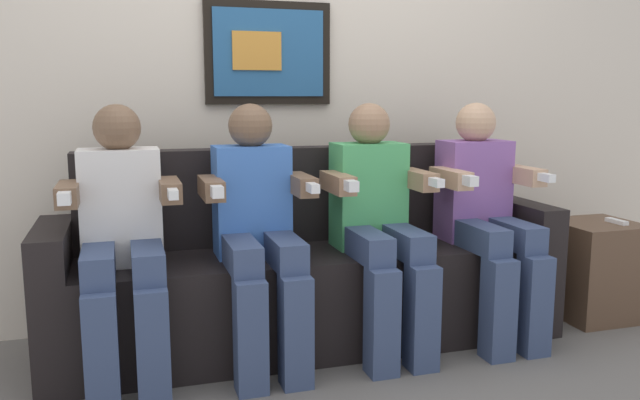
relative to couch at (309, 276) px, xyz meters
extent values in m
plane|color=#66605B|center=(0.00, -0.33, -0.31)|extent=(6.15, 6.15, 0.00)
cube|color=beige|center=(0.00, 0.44, 0.99)|extent=(4.73, 0.05, 2.60)
cube|color=black|center=(-0.09, 0.40, 1.04)|extent=(0.63, 0.03, 0.50)
cube|color=#26598C|center=(-0.09, 0.38, 1.04)|extent=(0.55, 0.02, 0.42)
cube|color=orange|center=(-0.15, 0.37, 1.05)|extent=(0.24, 0.02, 0.18)
cube|color=black|center=(0.00, -0.04, -0.09)|extent=(2.05, 0.58, 0.45)
cube|color=black|center=(0.00, 0.18, 0.36)|extent=(2.05, 0.14, 0.45)
cube|color=black|center=(-1.10, -0.04, 0.00)|extent=(0.14, 0.58, 0.62)
cube|color=black|center=(1.10, -0.04, 0.00)|extent=(0.14, 0.58, 0.62)
cube|color=white|center=(-0.82, -0.05, 0.38)|extent=(0.32, 0.20, 0.48)
sphere|color=brown|center=(-0.82, -0.05, 0.70)|extent=(0.19, 0.19, 0.19)
cube|color=#38476B|center=(-0.91, -0.25, 0.20)|extent=(0.12, 0.40, 0.12)
cube|color=#38476B|center=(-0.73, -0.25, 0.20)|extent=(0.12, 0.40, 0.12)
cube|color=#38476B|center=(-0.91, -0.45, -0.09)|extent=(0.12, 0.12, 0.45)
cube|color=#38476B|center=(-0.73, -0.45, -0.09)|extent=(0.12, 0.12, 0.45)
cube|color=brown|center=(-1.01, -0.17, 0.46)|extent=(0.08, 0.28, 0.08)
cube|color=brown|center=(-0.63, -0.17, 0.46)|extent=(0.08, 0.28, 0.08)
cube|color=white|center=(-0.63, -0.33, 0.47)|extent=(0.04, 0.13, 0.04)
cube|color=white|center=(-1.01, -0.33, 0.47)|extent=(0.04, 0.10, 0.04)
cube|color=#3F72CC|center=(-0.27, -0.05, 0.38)|extent=(0.32, 0.20, 0.48)
sphere|color=brown|center=(-0.27, -0.05, 0.70)|extent=(0.19, 0.19, 0.19)
cube|color=#38476B|center=(-0.36, -0.25, 0.20)|extent=(0.12, 0.40, 0.12)
cube|color=#38476B|center=(-0.18, -0.25, 0.20)|extent=(0.12, 0.40, 0.12)
cube|color=#38476B|center=(-0.36, -0.45, -0.09)|extent=(0.12, 0.12, 0.45)
cube|color=#38476B|center=(-0.18, -0.45, -0.09)|extent=(0.12, 0.12, 0.45)
cube|color=brown|center=(-0.46, -0.17, 0.46)|extent=(0.08, 0.28, 0.08)
cube|color=brown|center=(-0.08, -0.17, 0.46)|extent=(0.08, 0.28, 0.08)
cube|color=white|center=(-0.08, -0.33, 0.47)|extent=(0.04, 0.13, 0.04)
cube|color=white|center=(-0.46, -0.33, 0.47)|extent=(0.04, 0.10, 0.04)
cube|color=#4CB266|center=(0.27, -0.05, 0.38)|extent=(0.32, 0.20, 0.48)
sphere|color=#9E7556|center=(0.27, -0.05, 0.70)|extent=(0.19, 0.19, 0.19)
cube|color=#38476B|center=(0.18, -0.25, 0.20)|extent=(0.12, 0.40, 0.12)
cube|color=#38476B|center=(0.36, -0.25, 0.20)|extent=(0.12, 0.40, 0.12)
cube|color=#38476B|center=(0.18, -0.45, -0.09)|extent=(0.12, 0.12, 0.45)
cube|color=#38476B|center=(0.36, -0.45, -0.09)|extent=(0.12, 0.12, 0.45)
cube|color=#9E7556|center=(0.08, -0.17, 0.46)|extent=(0.08, 0.28, 0.08)
cube|color=#9E7556|center=(0.46, -0.17, 0.46)|extent=(0.08, 0.28, 0.08)
cube|color=white|center=(0.46, -0.33, 0.47)|extent=(0.04, 0.13, 0.04)
cube|color=white|center=(0.08, -0.33, 0.47)|extent=(0.04, 0.10, 0.04)
cube|color=#8C59A5|center=(0.82, -0.05, 0.38)|extent=(0.32, 0.20, 0.48)
sphere|color=tan|center=(0.82, -0.05, 0.70)|extent=(0.19, 0.19, 0.19)
cube|color=#38476B|center=(0.73, -0.25, 0.20)|extent=(0.12, 0.40, 0.12)
cube|color=#38476B|center=(0.91, -0.25, 0.20)|extent=(0.12, 0.40, 0.12)
cube|color=#38476B|center=(0.73, -0.45, -0.09)|extent=(0.12, 0.12, 0.45)
cube|color=#38476B|center=(0.91, -0.45, -0.09)|extent=(0.12, 0.12, 0.45)
cube|color=tan|center=(0.63, -0.17, 0.46)|extent=(0.08, 0.28, 0.08)
cube|color=tan|center=(1.01, -0.17, 0.46)|extent=(0.08, 0.28, 0.08)
cube|color=white|center=(1.01, -0.33, 0.47)|extent=(0.04, 0.13, 0.04)
cube|color=white|center=(0.63, -0.33, 0.47)|extent=(0.04, 0.10, 0.04)
cube|color=brown|center=(1.52, -0.11, -0.06)|extent=(0.40, 0.40, 0.50)
cube|color=white|center=(1.59, -0.16, 0.20)|extent=(0.04, 0.13, 0.02)
camera|label=1|loc=(-0.80, -2.78, 0.83)|focal=36.12mm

